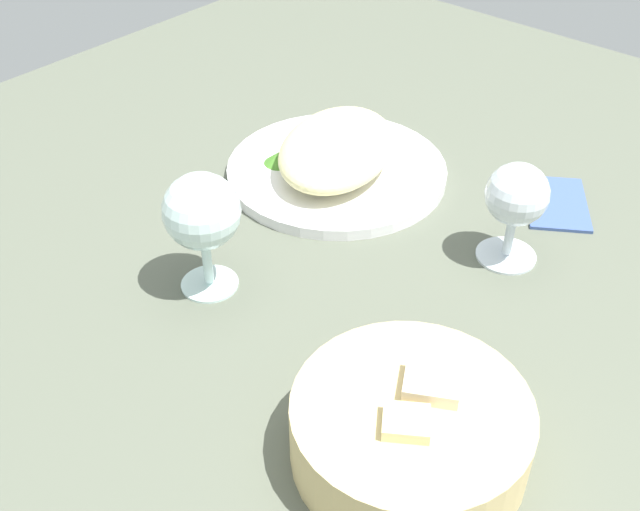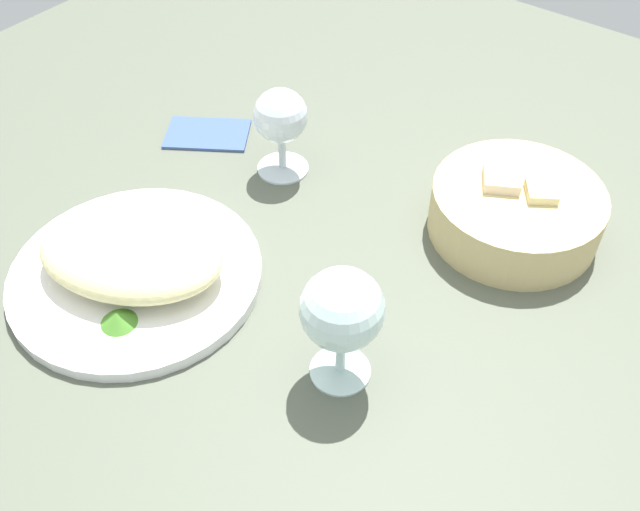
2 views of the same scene
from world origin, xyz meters
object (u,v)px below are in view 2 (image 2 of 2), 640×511
plate (136,275)px  folded_napkin (207,133)px  bread_basket (515,210)px  wine_glass_near (342,313)px  wine_glass_far (281,120)px

plate → folded_napkin: 26.85cm
bread_basket → folded_napkin: (-41.06, -7.93, -2.67)cm
plate → folded_napkin: (-12.21, 23.91, -0.30)cm
folded_napkin → plate: bearing=-96.3°
wine_glass_near → bread_basket: bearing=82.0°
bread_basket → wine_glass_near: wine_glass_near is taller
bread_basket → plate: bearing=-132.2°
wine_glass_far → folded_napkin: (-12.72, -0.56, -7.07)cm
wine_glass_near → wine_glass_far: (-24.36, 20.89, -1.46)cm
wine_glass_near → wine_glass_far: bearing=139.4°
bread_basket → wine_glass_far: 29.62cm
wine_glass_far → bread_basket: bearing=14.6°
bread_basket → wine_glass_far: size_ratio=1.69×
wine_glass_far → folded_napkin: size_ratio=1.04×
wine_glass_near → folded_napkin: size_ratio=1.21×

